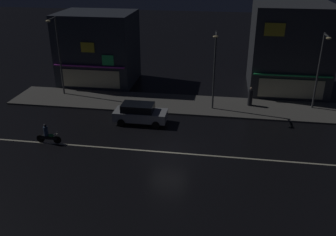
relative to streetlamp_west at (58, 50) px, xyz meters
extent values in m
plane|color=black|center=(11.99, -9.63, -4.50)|extent=(140.00, 140.00, 0.00)
cube|color=beige|center=(11.99, -9.63, -4.50)|extent=(30.86, 0.16, 0.01)
cube|color=#5B5954|center=(11.99, -0.67, -4.43)|extent=(32.49, 4.72, 0.14)
cube|color=#383A3F|center=(21.73, 5.46, -0.25)|extent=(7.38, 7.44, 8.50)
cube|color=#33E572|center=(21.73, 1.62, -1.90)|extent=(7.01, 0.24, 0.12)
cube|color=yellow|center=(19.66, 1.68, 2.19)|extent=(1.77, 0.08, 1.14)
cube|color=beige|center=(21.73, 1.68, -3.20)|extent=(5.90, 0.06, 1.80)
cube|color=#2D333D|center=(2.24, 4.75, -0.82)|extent=(7.65, 6.03, 7.37)
cube|color=#D83FD8|center=(2.24, 1.62, -1.90)|extent=(7.27, 0.24, 0.12)
cube|color=yellow|center=(2.27, 1.68, -0.02)|extent=(1.35, 0.08, 0.96)
cube|color=#33E572|center=(4.23, 1.68, -1.23)|extent=(1.16, 0.08, 1.03)
cube|color=beige|center=(2.24, 1.68, -3.20)|extent=(6.12, 0.06, 1.80)
cylinder|color=#47494C|center=(0.00, 0.21, -0.65)|extent=(0.16, 0.16, 7.43)
cube|color=#47494C|center=(0.00, -0.49, 2.97)|extent=(0.10, 1.40, 0.10)
ellipsoid|color=#F9E099|center=(0.00, -1.19, 2.89)|extent=(0.44, 0.32, 0.20)
cylinder|color=#47494C|center=(14.67, -1.34, -0.94)|extent=(0.16, 0.16, 6.85)
cube|color=#47494C|center=(14.67, -2.04, 2.38)|extent=(0.10, 1.40, 0.10)
ellipsoid|color=#F9E099|center=(14.67, -2.74, 2.30)|extent=(0.44, 0.32, 0.20)
cylinder|color=#47494C|center=(23.52, 0.21, -1.02)|extent=(0.16, 0.16, 6.69)
cube|color=#47494C|center=(23.52, -0.49, 2.23)|extent=(0.10, 1.40, 0.10)
ellipsoid|color=#F9E099|center=(23.52, -1.19, 2.15)|extent=(0.44, 0.32, 0.20)
cylinder|color=#232328|center=(17.99, -0.10, -3.61)|extent=(0.41, 0.41, 1.51)
sphere|color=tan|center=(17.99, -0.10, -2.74)|extent=(0.22, 0.22, 0.22)
cube|color=#9EA0A5|center=(8.96, -5.08, -3.81)|extent=(4.30, 1.78, 0.76)
cube|color=black|center=(8.75, -5.08, -3.13)|extent=(2.58, 1.57, 0.60)
cube|color=#F9F2CC|center=(11.07, -4.48, -3.71)|extent=(0.08, 0.20, 0.12)
cube|color=#F9F2CC|center=(11.07, -5.69, -3.71)|extent=(0.08, 0.20, 0.12)
cylinder|color=black|center=(10.38, -4.19, -4.19)|extent=(0.62, 0.20, 0.62)
cylinder|color=black|center=(10.38, -5.97, -4.19)|extent=(0.62, 0.20, 0.62)
cylinder|color=black|center=(7.55, -4.19, -4.19)|extent=(0.62, 0.20, 0.62)
cylinder|color=black|center=(7.55, -5.97, -4.19)|extent=(0.62, 0.20, 0.62)
cylinder|color=black|center=(3.71, -9.55, -4.20)|extent=(0.60, 0.08, 0.60)
cylinder|color=black|center=(2.41, -9.55, -4.20)|extent=(0.60, 0.10, 0.60)
cube|color=black|center=(3.06, -9.55, -4.10)|extent=(1.30, 0.14, 0.20)
ellipsoid|color=#268C3F|center=(3.26, -9.55, -3.88)|extent=(0.44, 0.26, 0.24)
cube|color=black|center=(2.86, -9.55, -3.95)|extent=(0.56, 0.22, 0.10)
cylinder|color=slate|center=(3.66, -9.55, -3.65)|extent=(0.03, 0.60, 0.03)
sphere|color=white|center=(3.75, -9.55, -3.75)|extent=(0.14, 0.14, 0.14)
cylinder|color=#334766|center=(2.91, -9.55, -3.55)|extent=(0.32, 0.32, 0.70)
sphere|color=#333338|center=(2.91, -9.55, -3.09)|extent=(0.22, 0.22, 0.22)
cone|color=orange|center=(9.12, -4.01, -4.23)|extent=(0.36, 0.36, 0.55)
camera|label=1|loc=(15.42, -31.79, 8.23)|focal=39.09mm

